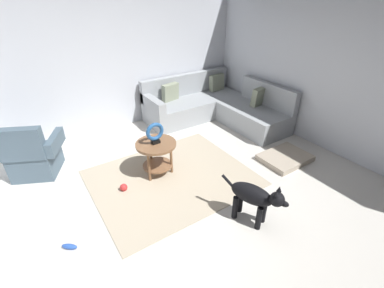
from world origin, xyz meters
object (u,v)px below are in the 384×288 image
at_px(torus_sculpture, 155,133).
at_px(armchair, 33,156).
at_px(sectional_couch, 215,107).
at_px(side_table, 156,150).
at_px(dog_bed_mat, 285,158).
at_px(dog, 255,197).
at_px(dog_toy_ball, 124,187).
at_px(dog_toy_bone, 69,247).

bearing_deg(torus_sculpture, armchair, 146.87).
xyz_separation_m(sectional_couch, side_table, (-1.96, -1.08, 0.12)).
distance_m(side_table, dog_bed_mat, 2.16).
height_order(dog, dog_toy_ball, dog).
relative_size(sectional_couch, dog_toy_ball, 20.89).
distance_m(dog, dog_toy_ball, 1.83).
height_order(armchair, dog, armchair).
xyz_separation_m(armchair, side_table, (1.56, -1.02, 0.09)).
distance_m(side_table, dog, 1.61).
bearing_deg(dog_bed_mat, dog_toy_ball, 163.72).
bearing_deg(torus_sculpture, side_table, 0.00).
bearing_deg(sectional_couch, dog, -119.09).
height_order(dog_toy_ball, dog_toy_bone, dog_toy_ball).
bearing_deg(dog_bed_mat, dog_toy_bone, 177.81).
relative_size(armchair, dog_toy_bone, 5.45).
bearing_deg(dog, torus_sculpture, -92.47).
distance_m(torus_sculpture, dog_toy_bone, 1.77).
bearing_deg(side_table, dog_bed_mat, -23.60).
bearing_deg(side_table, armchair, 146.87).
xyz_separation_m(armchair, dog_toy_bone, (0.09, -1.74, -0.29)).
height_order(sectional_couch, dog, sectional_couch).
bearing_deg(dog_bed_mat, side_table, 156.40).
distance_m(sectional_couch, torus_sculpture, 2.28).
distance_m(armchair, torus_sculpture, 1.90).
xyz_separation_m(dog_toy_ball, dog_toy_bone, (-0.87, -0.61, -0.02)).
bearing_deg(torus_sculpture, dog_bed_mat, -23.60).
xyz_separation_m(torus_sculpture, dog_bed_mat, (1.95, -0.85, -0.67)).
height_order(side_table, dog_toy_bone, side_table).
height_order(dog_bed_mat, dog, dog).
height_order(dog, dog_toy_bone, dog).
relative_size(side_table, dog_bed_mat, 0.75).
xyz_separation_m(sectional_couch, dog, (-1.45, -2.61, 0.09)).
distance_m(armchair, side_table, 1.86).
bearing_deg(armchair, dog, -25.35).
bearing_deg(sectional_couch, dog_toy_ball, -155.06).
height_order(armchair, dog_bed_mat, armchair).
relative_size(sectional_couch, armchair, 2.29).
bearing_deg(dog_toy_bone, armchair, 92.93).
height_order(torus_sculpture, dog_bed_mat, torus_sculpture).
relative_size(dog_bed_mat, dog_toy_bone, 4.44).
xyz_separation_m(side_table, dog_toy_bone, (-1.47, -0.72, -0.39)).
distance_m(sectional_couch, dog, 2.99).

